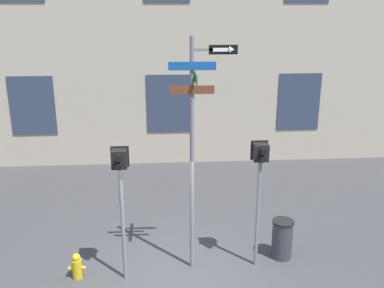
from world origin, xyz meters
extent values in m
plane|color=#38383A|center=(0.00, 0.00, 0.00)|extent=(60.00, 60.00, 0.00)
cube|color=#2D384C|center=(-4.80, 7.41, 2.26)|extent=(1.57, 0.03, 2.09)
cube|color=#2D384C|center=(0.00, 7.41, 2.26)|extent=(1.57, 0.03, 2.09)
cube|color=#2D384C|center=(4.80, 7.41, 2.26)|extent=(1.57, 0.03, 2.09)
cylinder|color=slate|center=(0.35, 0.58, 2.51)|extent=(0.09, 0.09, 5.02)
cube|color=slate|center=(0.65, 0.58, 4.76)|extent=(0.60, 0.05, 0.05)
cube|color=#14478C|center=(0.35, 0.52, 4.46)|extent=(0.93, 0.02, 0.16)
cube|color=#196B2D|center=(0.41, 0.58, 4.24)|extent=(0.02, 0.93, 0.18)
cube|color=brown|center=(0.35, 0.52, 4.00)|extent=(0.87, 0.02, 0.17)
cube|color=black|center=(0.95, 0.56, 4.76)|extent=(0.56, 0.02, 0.18)
cube|color=white|center=(0.91, 0.55, 4.76)|extent=(0.32, 0.01, 0.07)
cone|color=white|center=(1.11, 0.55, 4.76)|extent=(0.10, 0.14, 0.14)
cylinder|color=slate|center=(-1.10, 0.24, 1.26)|extent=(0.08, 0.08, 2.52)
cube|color=black|center=(-1.10, 0.24, 2.70)|extent=(0.30, 0.26, 0.37)
cube|color=black|center=(-1.10, 0.38, 2.70)|extent=(0.36, 0.02, 0.43)
cylinder|color=black|center=(-1.10, 0.05, 2.79)|extent=(0.13, 0.12, 0.13)
cylinder|color=black|center=(-1.10, 0.05, 2.62)|extent=(0.13, 0.12, 0.13)
cylinder|color=#EA4C14|center=(-1.10, 0.11, 2.79)|extent=(0.10, 0.01, 0.10)
cylinder|color=slate|center=(1.78, 0.54, 1.24)|extent=(0.08, 0.08, 2.49)
cube|color=black|center=(1.78, 0.54, 2.67)|extent=(0.31, 0.26, 0.36)
cube|color=black|center=(1.78, 0.68, 2.67)|extent=(0.37, 0.02, 0.42)
cylinder|color=black|center=(1.78, 0.35, 2.75)|extent=(0.13, 0.12, 0.13)
cylinder|color=black|center=(1.78, 0.35, 2.59)|extent=(0.13, 0.12, 0.13)
cylinder|color=silver|center=(1.78, 0.41, 2.75)|extent=(0.10, 0.01, 0.10)
cylinder|color=gold|center=(-2.12, 0.31, 0.22)|extent=(0.21, 0.21, 0.44)
sphere|color=gold|center=(-2.12, 0.31, 0.49)|extent=(0.18, 0.18, 0.18)
cylinder|color=gold|center=(-2.27, 0.31, 0.24)|extent=(0.08, 0.07, 0.07)
cylinder|color=gold|center=(-1.98, 0.31, 0.24)|extent=(0.08, 0.07, 0.07)
cylinder|color=#333338|center=(2.45, 0.81, 0.44)|extent=(0.47, 0.47, 0.88)
cylinder|color=black|center=(2.45, 0.81, 0.90)|extent=(0.50, 0.50, 0.04)
camera|label=1|loc=(-0.25, -7.73, 5.48)|focal=40.00mm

